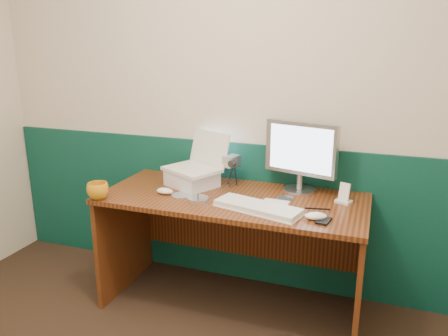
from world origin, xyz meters
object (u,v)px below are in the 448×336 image
at_px(monitor, 301,156).
at_px(mug, 98,191).
at_px(desk, 232,252).
at_px(camcorder, 232,170).
at_px(keyboard, 258,208).
at_px(laptop, 191,150).

relative_size(monitor, mug, 3.61).
bearing_deg(mug, desk, 22.73).
bearing_deg(camcorder, monitor, 24.85).
relative_size(desk, keyboard, 3.27).
bearing_deg(mug, monitor, 26.13).
distance_m(desk, laptop, 0.70).
distance_m(keyboard, camcorder, 0.47).
distance_m(desk, keyboard, 0.47).
height_order(laptop, mug, laptop).
height_order(desk, keyboard, keyboard).
relative_size(keyboard, camcorder, 2.28).
xyz_separation_m(desk, keyboard, (0.21, -0.17, 0.39)).
relative_size(keyboard, mug, 3.87).
xyz_separation_m(laptop, mug, (-0.43, -0.42, -0.19)).
distance_m(keyboard, mug, 0.96).
relative_size(desk, laptop, 4.80).
bearing_deg(laptop, camcorder, 46.74).
height_order(mug, camcorder, camcorder).
distance_m(laptop, mug, 0.63).
bearing_deg(desk, mug, -157.27).
height_order(keyboard, camcorder, camcorder).
xyz_separation_m(monitor, camcorder, (-0.44, -0.04, -0.12)).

